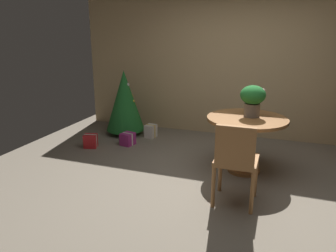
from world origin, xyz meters
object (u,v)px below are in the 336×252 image
object	(u,v)px
round_dining_table	(246,135)
gift_box_red	(91,141)
wooden_chair_near	(236,159)
gift_box_cream	(151,131)
flower_vase	(253,98)
gift_box_purple	(128,139)
holiday_tree	(125,101)

from	to	relation	value
round_dining_table	gift_box_red	world-z (taller)	round_dining_table
wooden_chair_near	gift_box_cream	size ratio (longest dim) A/B	4.05
flower_vase	gift_box_red	bearing A→B (deg)	179.26
round_dining_table	gift_box_purple	size ratio (longest dim) A/B	4.23
holiday_tree	gift_box_purple	size ratio (longest dim) A/B	4.75
gift_box_cream	round_dining_table	bearing A→B (deg)	-27.80
round_dining_table	wooden_chair_near	size ratio (longest dim) A/B	1.12
wooden_chair_near	holiday_tree	distance (m)	3.02
holiday_tree	gift_box_cream	xyz separation A→B (m)	(0.53, -0.05, -0.52)
gift_box_purple	gift_box_cream	bearing A→B (deg)	67.66
holiday_tree	gift_box_red	size ratio (longest dim) A/B	4.88
holiday_tree	gift_box_cream	distance (m)	0.74
flower_vase	wooden_chair_near	distance (m)	1.13
flower_vase	holiday_tree	world-z (taller)	holiday_tree
holiday_tree	gift_box_cream	bearing A→B (deg)	-4.92
gift_box_purple	gift_box_red	size ratio (longest dim) A/B	1.03
round_dining_table	flower_vase	distance (m)	0.50
gift_box_red	gift_box_cream	xyz separation A→B (m)	(0.73, 0.83, 0.00)
holiday_tree	flower_vase	bearing A→B (deg)	-21.21
gift_box_purple	gift_box_red	bearing A→B (deg)	-148.27
flower_vase	gift_box_purple	bearing A→B (deg)	170.06
flower_vase	gift_box_cream	distance (m)	2.21
round_dining_table	holiday_tree	size ratio (longest dim) A/B	0.89
gift_box_purple	gift_box_red	distance (m)	0.61
flower_vase	gift_box_red	world-z (taller)	flower_vase
gift_box_purple	flower_vase	bearing A→B (deg)	-9.94
flower_vase	wooden_chair_near	size ratio (longest dim) A/B	0.44
wooden_chair_near	flower_vase	bearing A→B (deg)	87.46
wooden_chair_near	gift_box_red	distance (m)	2.76
gift_box_red	gift_box_purple	bearing A→B (deg)	31.73
round_dining_table	gift_box_cream	xyz separation A→B (m)	(-1.78, 0.94, -0.41)
holiday_tree	gift_box_purple	world-z (taller)	holiday_tree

